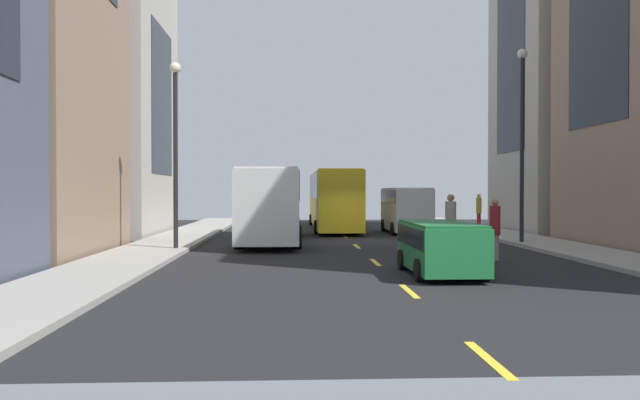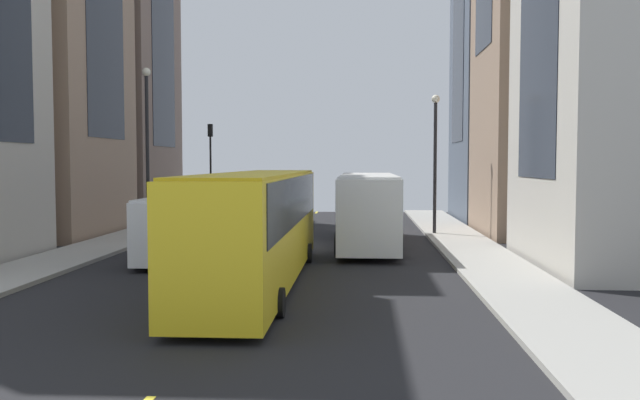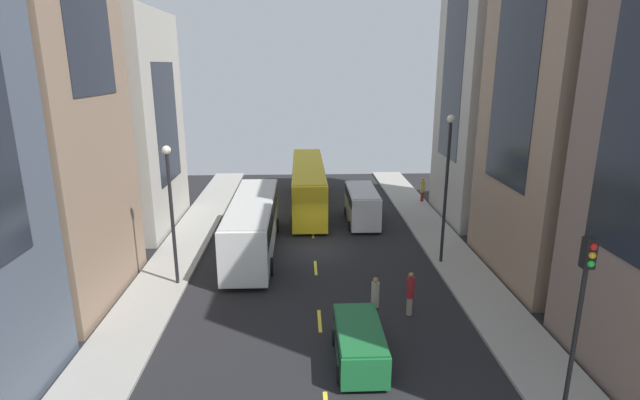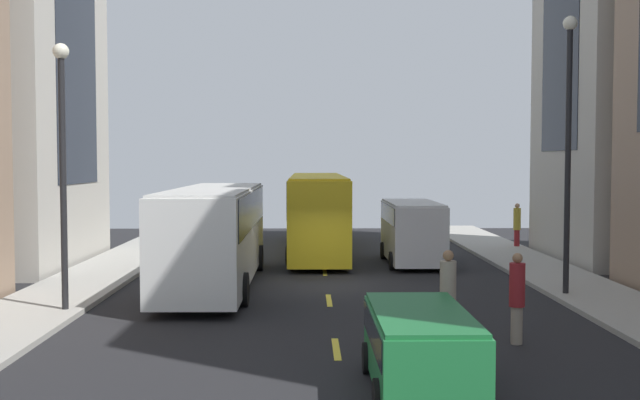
# 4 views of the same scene
# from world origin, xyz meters

# --- Properties ---
(ground_plane) EXTENTS (43.68, 43.68, 0.00)m
(ground_plane) POSITION_xyz_m (0.00, 0.00, 0.00)
(ground_plane) COLOR black
(sidewalk_west) EXTENTS (2.94, 44.00, 0.15)m
(sidewalk_west) POSITION_xyz_m (-8.37, 0.00, 0.07)
(sidewalk_west) COLOR #9E9B93
(sidewalk_west) RESTS_ON ground
(sidewalk_east) EXTENTS (2.94, 44.00, 0.15)m
(sidewalk_east) POSITION_xyz_m (8.37, 0.00, 0.07)
(sidewalk_east) COLOR #9E9B93
(sidewalk_east) RESTS_ON ground
(lane_stripe_0) EXTENTS (0.16, 2.00, 0.01)m
(lane_stripe_0) POSITION_xyz_m (0.00, -21.00, 0.01)
(lane_stripe_0) COLOR yellow
(lane_stripe_0) RESTS_ON ground
(lane_stripe_1) EXTENTS (0.16, 2.00, 0.01)m
(lane_stripe_1) POSITION_xyz_m (0.00, -15.00, 0.01)
(lane_stripe_1) COLOR yellow
(lane_stripe_1) RESTS_ON ground
(lane_stripe_2) EXTENTS (0.16, 2.00, 0.01)m
(lane_stripe_2) POSITION_xyz_m (0.00, -9.00, 0.01)
(lane_stripe_2) COLOR yellow
(lane_stripe_2) RESTS_ON ground
(lane_stripe_3) EXTENTS (0.16, 2.00, 0.01)m
(lane_stripe_3) POSITION_xyz_m (0.00, -3.00, 0.01)
(lane_stripe_3) COLOR yellow
(lane_stripe_3) RESTS_ON ground
(lane_stripe_4) EXTENTS (0.16, 2.00, 0.01)m
(lane_stripe_4) POSITION_xyz_m (0.00, 3.00, 0.01)
(lane_stripe_4) COLOR yellow
(lane_stripe_4) RESTS_ON ground
(lane_stripe_5) EXTENTS (0.16, 2.00, 0.01)m
(lane_stripe_5) POSITION_xyz_m (0.00, 9.00, 0.01)
(lane_stripe_5) COLOR yellow
(lane_stripe_5) RESTS_ON ground
(lane_stripe_6) EXTENTS (0.16, 2.00, 0.01)m
(lane_stripe_6) POSITION_xyz_m (0.00, 15.00, 0.01)
(lane_stripe_6) COLOR yellow
(lane_stripe_6) RESTS_ON ground
(lane_stripe_7) EXTENTS (0.16, 2.00, 0.01)m
(lane_stripe_7) POSITION_xyz_m (0.00, 21.00, 0.01)
(lane_stripe_7) COLOR yellow
(lane_stripe_7) RESTS_ON ground
(building_west_2) EXTENTS (6.28, 9.55, 14.85)m
(building_west_2) POSITION_xyz_m (-13.14, 5.24, 7.42)
(building_west_2) COLOR #B7B2A8
(building_west_2) RESTS_ON ground
(building_east_2) EXTENTS (6.68, 8.26, 20.88)m
(building_east_2) POSITION_xyz_m (13.35, 6.22, 10.44)
(building_east_2) COLOR #B7B2A8
(building_east_2) RESTS_ON ground
(city_bus_white) EXTENTS (2.80, 11.64, 3.35)m
(city_bus_white) POSITION_xyz_m (-3.80, -0.26, 2.01)
(city_bus_white) COLOR silver
(city_bus_white) RESTS_ON ground
(streetcar_yellow) EXTENTS (2.70, 14.79, 3.59)m
(streetcar_yellow) POSITION_xyz_m (-0.21, 9.61, 2.13)
(streetcar_yellow) COLOR yellow
(streetcar_yellow) RESTS_ON ground
(delivery_van_white) EXTENTS (2.25, 5.65, 2.58)m
(delivery_van_white) POSITION_xyz_m (3.67, 5.19, 1.51)
(delivery_van_white) COLOR white
(delivery_van_white) RESTS_ON ground
(car_green_0) EXTENTS (1.95, 4.09, 1.52)m
(car_green_0) POSITION_xyz_m (1.44, -12.20, 0.89)
(car_green_0) COLOR #1E7238
(car_green_0) RESTS_ON ground
(pedestrian_crossing_mid) EXTENTS (0.36, 0.36, 2.14)m
(pedestrian_crossing_mid) POSITION_xyz_m (4.23, -8.58, 1.14)
(pedestrian_crossing_mid) COLOR gray
(pedestrian_crossing_mid) RESTS_ON ground
(pedestrian_crossing_near) EXTENTS (0.36, 0.36, 2.31)m
(pedestrian_crossing_near) POSITION_xyz_m (2.46, -9.40, 1.23)
(pedestrian_crossing_near) COLOR black
(pedestrian_crossing_near) RESTS_ON ground
(pedestrian_walking_far) EXTENTS (0.35, 0.35, 2.08)m
(pedestrian_walking_far) POSITION_xyz_m (9.45, 10.36, 1.25)
(pedestrian_walking_far) COLOR maroon
(pedestrian_walking_far) RESTS_ON ground
(streetlamp_near) EXTENTS (0.44, 0.44, 7.34)m
(streetlamp_near) POSITION_xyz_m (-7.40, -4.97, 4.62)
(streetlamp_near) COLOR black
(streetlamp_near) RESTS_ON ground
(streetlamp_far) EXTENTS (0.44, 0.44, 8.56)m
(streetlamp_far) POSITION_xyz_m (7.40, -2.64, 5.27)
(streetlamp_far) COLOR black
(streetlamp_far) RESTS_ON ground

